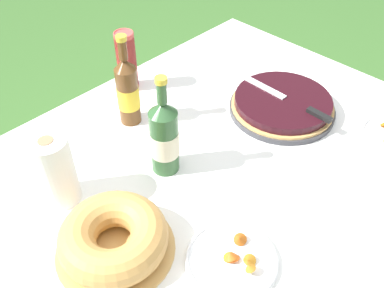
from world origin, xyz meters
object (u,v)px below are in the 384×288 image
berry_tart (283,105)px  paper_towel_roll (55,171)px  bundt_cake (114,238)px  cup_stack (127,61)px  serving_knife (292,101)px  cider_bottle_green (164,137)px  snack_plate_left (232,259)px  cider_bottle_amber (128,91)px

berry_tart → paper_towel_roll: (-0.77, 0.22, 0.08)m
bundt_cake → cup_stack: (0.49, 0.54, 0.06)m
serving_knife → cup_stack: (-0.28, 0.54, 0.05)m
serving_knife → paper_towel_roll: (-0.77, 0.25, 0.05)m
cider_bottle_green → snack_plate_left: cider_bottle_green is taller
paper_towel_roll → bundt_cake: bearing=-90.9°
berry_tart → snack_plate_left: bearing=-155.8°
cider_bottle_green → paper_towel_roll: (-0.29, 0.13, -0.01)m
bundt_cake → snack_plate_left: size_ratio=1.30×
cider_bottle_amber → berry_tart: bearing=-40.7°
berry_tart → cider_bottle_green: 0.50m
cup_stack → cider_bottle_green: size_ratio=0.69×
cup_stack → bundt_cake: bearing=-132.3°
serving_knife → cider_bottle_green: size_ratio=1.14×
snack_plate_left → paper_towel_roll: (-0.18, 0.49, 0.10)m
berry_tart → snack_plate_left: 0.65m
berry_tart → cup_stack: size_ratio=1.63×
serving_knife → snack_plate_left: 0.64m
serving_knife → cider_bottle_green: cider_bottle_green is taller
cider_bottle_amber → paper_towel_roll: cider_bottle_amber is taller
serving_knife → cider_bottle_amber: 0.56m
serving_knife → paper_towel_roll: size_ratio=1.71×
bundt_cake → cider_bottle_green: size_ratio=0.93×
berry_tart → serving_knife: 0.05m
cider_bottle_amber → snack_plate_left: bearing=-106.7°
serving_knife → snack_plate_left: size_ratio=1.59×
serving_knife → cup_stack: 0.61m
cup_stack → cider_bottle_amber: cider_bottle_amber is taller
cup_stack → paper_towel_roll: bearing=-149.3°
cup_stack → cider_bottle_amber: bearing=-128.1°
berry_tart → serving_knife: serving_knife is taller
bundt_cake → paper_towel_roll: (0.00, 0.25, 0.06)m
serving_knife → cider_bottle_amber: bearing=48.5°
bundt_cake → paper_towel_roll: paper_towel_roll is taller
serving_knife → cup_stack: cup_stack is taller
berry_tart → cider_bottle_amber: (-0.41, 0.35, 0.10)m
serving_knife → bundt_cake: bearing=91.5°
berry_tart → bundt_cake: (-0.77, -0.03, 0.02)m
serving_knife → bundt_cake: 0.77m
bundt_cake → cider_bottle_green: bearing=23.1°
berry_tart → paper_towel_roll: size_ratio=1.69×
berry_tart → cider_bottle_amber: size_ratio=1.15×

